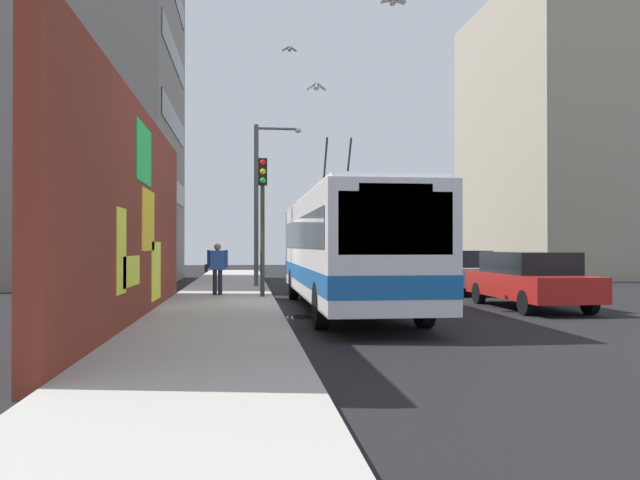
% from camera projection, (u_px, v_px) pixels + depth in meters
% --- Properties ---
extents(ground_plane, '(80.00, 80.00, 0.00)m').
position_uv_depth(ground_plane, '(276.00, 306.00, 18.46)').
color(ground_plane, black).
extents(sidewalk_slab, '(48.00, 3.20, 0.15)m').
position_uv_depth(sidewalk_slab, '(220.00, 304.00, 18.27)').
color(sidewalk_slab, '#ADA8A0').
rests_on(sidewalk_slab, ground_plane).
extents(graffiti_wall, '(14.41, 0.32, 4.92)m').
position_uv_depth(graffiti_wall, '(136.00, 215.00, 14.32)').
color(graffiti_wall, maroon).
rests_on(graffiti_wall, ground_plane).
extents(building_far_left, '(10.78, 9.97, 19.65)m').
position_uv_depth(building_far_left, '(65.00, 72.00, 29.40)').
color(building_far_left, gray).
rests_on(building_far_left, ground_plane).
extents(building_far_right, '(13.51, 7.04, 16.36)m').
position_uv_depth(building_far_right, '(549.00, 137.00, 37.58)').
color(building_far_right, '#9E937F').
rests_on(building_far_right, ground_plane).
extents(city_bus, '(11.73, 2.51, 4.89)m').
position_uv_depth(city_bus, '(345.00, 246.00, 17.20)').
color(city_bus, silver).
rests_on(city_bus, ground_plane).
extents(parked_car_red, '(4.92, 1.93, 1.58)m').
position_uv_depth(parked_car_red, '(529.00, 279.00, 17.75)').
color(parked_car_red, '#B21E19').
rests_on(parked_car_red, ground_plane).
extents(parked_car_silver, '(4.25, 1.88, 1.58)m').
position_uv_depth(parked_car_silver, '(459.00, 271.00, 23.54)').
color(parked_car_silver, '#B7B7BC').
rests_on(parked_car_silver, ground_plane).
extents(parked_car_champagne, '(4.20, 1.87, 1.58)m').
position_uv_depth(parked_car_champagne, '(418.00, 266.00, 29.16)').
color(parked_car_champagne, '#C6B793').
rests_on(parked_car_champagne, ground_plane).
extents(parked_car_white, '(4.21, 1.92, 1.58)m').
position_uv_depth(parked_car_white, '(391.00, 263.00, 34.44)').
color(parked_car_white, white).
rests_on(parked_car_white, ground_plane).
extents(pedestrian_midblock, '(0.22, 0.75, 1.68)m').
position_uv_depth(pedestrian_midblock, '(217.00, 265.00, 20.68)').
color(pedestrian_midblock, '#1E1E2D').
rests_on(pedestrian_midblock, sidewalk_slab).
extents(traffic_light, '(0.49, 0.28, 4.37)m').
position_uv_depth(traffic_light, '(263.00, 204.00, 19.99)').
color(traffic_light, '#2D382D').
rests_on(traffic_light, sidewalk_slab).
extents(street_lamp, '(0.44, 1.92, 6.48)m').
position_uv_depth(street_lamp, '(262.00, 193.00, 25.50)').
color(street_lamp, '#4C4C51').
rests_on(street_lamp, sidewalk_slab).
extents(flying_pigeons, '(10.01, 2.15, 3.08)m').
position_uv_depth(flying_pigeons, '(324.00, 49.00, 18.20)').
color(flying_pigeons, gray).
extents(curbside_puddle, '(1.04, 1.04, 0.00)m').
position_uv_depth(curbside_puddle, '(306.00, 317.00, 15.58)').
color(curbside_puddle, black).
rests_on(curbside_puddle, ground_plane).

